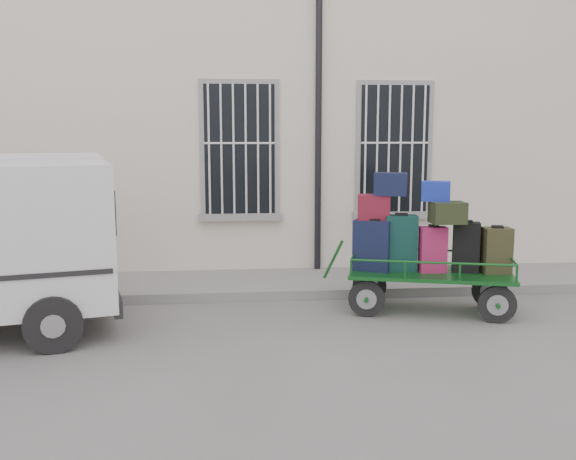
{
  "coord_description": "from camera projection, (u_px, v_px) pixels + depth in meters",
  "views": [
    {
      "loc": [
        -0.68,
        -8.09,
        2.56
      ],
      "look_at": [
        0.23,
        1.0,
        1.15
      ],
      "focal_mm": 40.0,
      "sensor_mm": 36.0,
      "label": 1
    }
  ],
  "objects": [
    {
      "name": "ground",
      "position": [
        278.0,
        328.0,
        8.42
      ],
      "size": [
        80.0,
        80.0,
        0.0
      ],
      "primitive_type": "plane",
      "color": "#60615C",
      "rests_on": "ground"
    },
    {
      "name": "sidewalk",
      "position": [
        267.0,
        284.0,
        10.57
      ],
      "size": [
        24.0,
        1.7,
        0.15
      ],
      "primitive_type": "cube",
      "color": "gray",
      "rests_on": "ground"
    },
    {
      "name": "building",
      "position": [
        255.0,
        110.0,
        13.37
      ],
      "size": [
        24.0,
        5.15,
        6.0
      ],
      "color": "beige",
      "rests_on": "ground"
    },
    {
      "name": "luggage_cart",
      "position": [
        423.0,
        247.0,
        9.06
      ],
      "size": [
        2.71,
        1.6,
        1.98
      ],
      "rotation": [
        0.0,
        0.0,
        -0.27
      ],
      "color": "black",
      "rests_on": "ground"
    }
  ]
}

